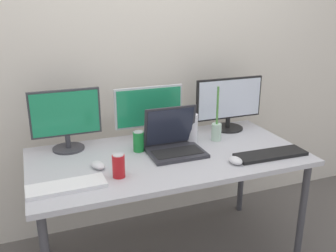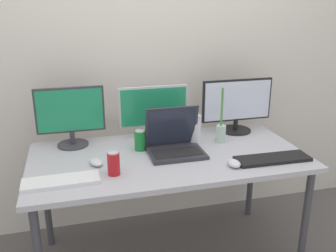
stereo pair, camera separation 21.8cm
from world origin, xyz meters
TOP-DOWN VIEW (x-y plane):
  - wall_back at (0.00, 0.59)m, footprint 7.00×0.08m
  - work_desk at (0.00, 0.00)m, footprint 1.62×0.82m
  - monitor_left at (-0.55, 0.29)m, footprint 0.42×0.19m
  - monitor_center at (-0.02, 0.30)m, footprint 0.46×0.19m
  - monitor_right at (0.57, 0.28)m, footprint 0.50×0.22m
  - laptop_silver at (0.05, 0.03)m, footprint 0.33×0.26m
  - keyboard_main at (-0.62, -0.22)m, footprint 0.39×0.15m
  - keyboard_aux at (0.56, -0.24)m, footprint 0.44×0.15m
  - mouse_by_keyboard at (0.31, -0.26)m, footprint 0.08×0.10m
  - mouse_by_laptop at (-0.43, -0.04)m, footprint 0.09×0.12m
  - water_bottle at (0.21, 0.13)m, footprint 0.08×0.08m
  - soda_can_near_keyboard at (-0.15, 0.11)m, footprint 0.07×0.07m
  - soda_can_by_laptop at (-0.35, -0.19)m, footprint 0.07×0.07m
  - bamboo_vase at (0.38, 0.11)m, footprint 0.07×0.07m

SIDE VIEW (x-z plane):
  - work_desk at x=0.00m, z-range 0.31..1.05m
  - keyboard_main at x=-0.62m, z-range 0.74..0.76m
  - keyboard_aux at x=0.56m, z-range 0.74..0.76m
  - mouse_by_laptop at x=-0.43m, z-range 0.74..0.77m
  - mouse_by_keyboard at x=0.31m, z-range 0.74..0.78m
  - laptop_silver at x=0.05m, z-range 0.67..0.94m
  - soda_can_near_keyboard at x=-0.15m, z-range 0.74..0.87m
  - soda_can_by_laptop at x=-0.35m, z-range 0.74..0.87m
  - bamboo_vase at x=0.38m, z-range 0.63..0.99m
  - water_bottle at x=0.21m, z-range 0.73..0.97m
  - monitor_center at x=-0.02m, z-range 0.75..1.11m
  - monitor_right at x=0.57m, z-range 0.75..1.12m
  - monitor_left at x=-0.55m, z-range 0.75..1.13m
  - wall_back at x=0.00m, z-range 0.00..2.60m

